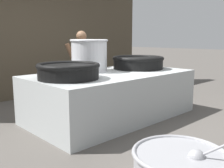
# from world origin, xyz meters

# --- Properties ---
(ground_plane) EXTENTS (60.00, 60.00, 0.00)m
(ground_plane) POSITION_xyz_m (0.00, 0.00, 0.00)
(ground_plane) COLOR #56514C
(back_wall) EXTENTS (6.74, 0.24, 3.78)m
(back_wall) POSITION_xyz_m (0.00, 2.68, 1.89)
(back_wall) COLOR #4C4233
(back_wall) RESTS_ON ground_plane
(hearth_platform) EXTENTS (2.95, 1.59, 0.81)m
(hearth_platform) POSITION_xyz_m (0.00, 0.00, 0.41)
(hearth_platform) COLOR #B2B7B7
(hearth_platform) RESTS_ON ground_plane
(giant_wok_near) EXTENTS (0.96, 0.96, 0.24)m
(giant_wok_near) POSITION_xyz_m (-0.96, -0.05, 0.94)
(giant_wok_near) COLOR black
(giant_wok_near) RESTS_ON hearth_platform
(giant_wok_far) EXTENTS (1.03, 1.03, 0.25)m
(giant_wok_far) POSITION_xyz_m (0.82, 0.10, 0.95)
(giant_wok_far) COLOR black
(giant_wok_far) RESTS_ON hearth_platform
(stock_pot) EXTENTS (0.70, 0.70, 0.59)m
(stock_pot) POSITION_xyz_m (-0.16, 0.44, 1.12)
(stock_pot) COLOR silver
(stock_pot) RESTS_ON hearth_platform
(cook) EXTENTS (0.37, 0.57, 1.58)m
(cook) POSITION_xyz_m (0.19, 1.14, 0.85)
(cook) COLOR brown
(cook) RESTS_ON ground_plane
(prep_bowl_vegetables) EXTENTS (0.95, 1.19, 0.73)m
(prep_bowl_vegetables) POSITION_xyz_m (-1.06, -2.07, 0.18)
(prep_bowl_vegetables) COLOR #9E9EA3
(prep_bowl_vegetables) RESTS_ON ground_plane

